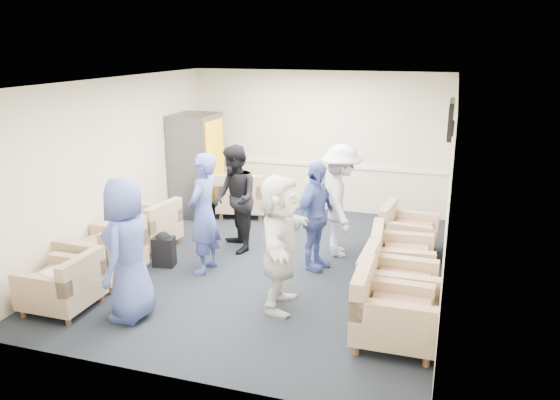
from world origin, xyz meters
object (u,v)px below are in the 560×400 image
(armchair_left_mid, at_px, (107,255))
(armchair_left_far, at_px, (150,228))
(person_back_left, at_px, (235,199))
(person_front_left, at_px, (128,249))
(armchair_right_midfar, at_px, (398,260))
(armchair_right_far, at_px, (405,233))
(person_mid_left, at_px, (204,214))
(person_mid_right, at_px, (315,216))
(armchair_right_midnear, at_px, (392,290))
(armchair_corner, at_px, (243,197))
(person_back_right, at_px, (340,201))
(armchair_left_near, at_px, (65,286))
(armchair_right_near, at_px, (390,313))
(person_front_right, at_px, (280,243))
(vending_machine, at_px, (197,165))

(armchair_left_mid, bearing_deg, armchair_left_far, -173.88)
(person_back_left, bearing_deg, person_front_left, -45.20)
(armchair_right_midfar, height_order, armchair_right_far, armchair_right_midfar)
(person_mid_left, distance_m, person_back_left, 0.91)
(armchair_right_midfar, bearing_deg, person_mid_right, 78.44)
(armchair_right_midnear, xyz_separation_m, armchair_right_midfar, (-0.04, 1.02, -0.01))
(armchair_corner, bearing_deg, armchair_right_far, 149.70)
(armchair_right_far, relative_size, person_back_right, 0.51)
(armchair_left_near, bearing_deg, armchair_right_near, 96.44)
(person_front_left, bearing_deg, armchair_right_midfar, 116.45)
(armchair_corner, bearing_deg, person_front_left, 80.96)
(armchair_left_near, bearing_deg, person_front_left, 96.94)
(armchair_right_near, relative_size, person_back_left, 0.53)
(person_back_right, bearing_deg, person_mid_left, 109.12)
(armchair_left_near, relative_size, person_mid_left, 0.46)
(armchair_right_midnear, xyz_separation_m, armchair_right_far, (-0.05, 2.18, -0.03))
(armchair_right_midnear, height_order, person_back_left, person_back_left)
(armchair_right_midfar, height_order, person_back_right, person_back_right)
(armchair_corner, distance_m, person_back_right, 2.64)
(armchair_corner, height_order, person_mid_left, person_mid_left)
(person_back_right, distance_m, person_front_right, 2.00)
(armchair_right_far, height_order, vending_machine, vending_machine)
(armchair_left_mid, distance_m, vending_machine, 3.23)
(armchair_right_near, relative_size, armchair_right_far, 1.02)
(armchair_left_mid, xyz_separation_m, armchair_right_midfar, (3.87, 1.11, -0.02))
(armchair_left_mid, xyz_separation_m, person_mid_right, (2.66, 1.26, 0.44))
(armchair_right_near, bearing_deg, armchair_right_far, 1.27)
(armchair_corner, bearing_deg, armchair_left_near, 69.33)
(person_front_left, xyz_separation_m, person_mid_right, (1.75, 2.09, -0.07))
(armchair_left_far, bearing_deg, armchair_right_midnear, 81.55)
(armchair_right_far, distance_m, person_front_left, 4.32)
(vending_machine, bearing_deg, armchair_left_near, -87.55)
(armchair_left_near, height_order, armchair_left_mid, armchair_left_mid)
(armchair_left_near, relative_size, person_mid_right, 0.50)
(armchair_left_near, xyz_separation_m, armchair_right_far, (3.81, 3.22, 0.01))
(armchair_right_far, bearing_deg, person_back_left, 111.02)
(armchair_corner, bearing_deg, vending_machine, -0.29)
(armchair_left_far, bearing_deg, armchair_right_midfar, 95.68)
(armchair_right_midnear, xyz_separation_m, person_mid_left, (-2.74, 0.59, 0.52))
(armchair_right_near, bearing_deg, armchair_left_mid, 82.29)
(armchair_right_midnear, relative_size, armchair_corner, 0.83)
(armchair_left_mid, xyz_separation_m, armchair_corner, (0.73, 3.34, 0.00))
(armchair_right_midfar, bearing_deg, person_front_right, 126.87)
(armchair_left_near, distance_m, armchair_right_midnear, 4.01)
(armchair_right_midnear, relative_size, armchair_right_midfar, 0.99)
(armchair_left_near, distance_m, armchair_right_near, 3.93)
(armchair_left_near, distance_m, vending_machine, 4.16)
(armchair_right_midnear, distance_m, armchair_right_midfar, 1.02)
(armchair_right_far, height_order, armchair_corner, armchair_corner)
(armchair_right_midfar, xyz_separation_m, person_back_right, (-0.98, 0.80, 0.54))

